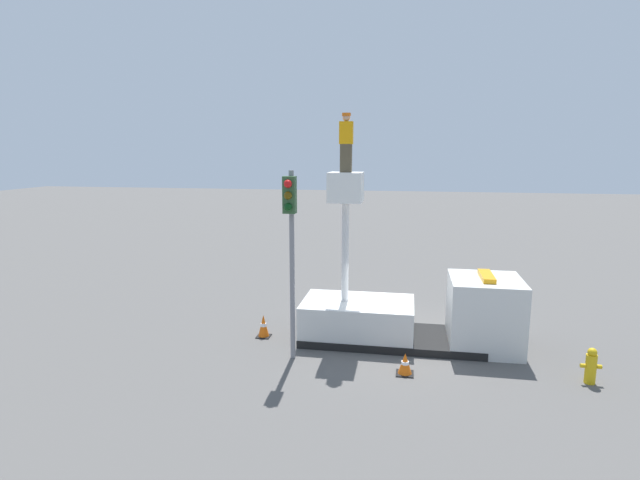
{
  "coord_description": "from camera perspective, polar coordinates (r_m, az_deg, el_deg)",
  "views": [
    {
      "loc": [
        0.43,
        -15.08,
        5.91
      ],
      "look_at": [
        -2.1,
        -0.9,
        3.33
      ],
      "focal_mm": 28.0,
      "sensor_mm": 36.0,
      "label": 1
    }
  ],
  "objects": [
    {
      "name": "ground_plane",
      "position": [
        16.21,
        8.06,
        -11.33
      ],
      "size": [
        120.0,
        120.0,
        0.0
      ],
      "primitive_type": "plane",
      "color": "#565451"
    },
    {
      "name": "traffic_cone_rear",
      "position": [
        16.36,
        -6.47,
        -9.78
      ],
      "size": [
        0.43,
        0.43,
        0.73
      ],
      "color": "black",
      "rests_on": "ground"
    },
    {
      "name": "traffic_light_pole",
      "position": [
        13.68,
        -3.39,
        1.32
      ],
      "size": [
        0.34,
        0.57,
        5.39
      ],
      "color": "gray",
      "rests_on": "ground"
    },
    {
      "name": "worker",
      "position": [
        15.2,
        3.01,
        11.05
      ],
      "size": [
        0.4,
        0.26,
        1.75
      ],
      "color": "brown",
      "rests_on": "bucket_truck"
    },
    {
      "name": "fire_hydrant",
      "position": [
        14.92,
        28.56,
        -12.54
      ],
      "size": [
        0.51,
        0.27,
        0.96
      ],
      "color": "gold",
      "rests_on": "ground"
    },
    {
      "name": "traffic_cone_curbside",
      "position": [
        13.94,
        9.69,
        -13.83
      ],
      "size": [
        0.47,
        0.47,
        0.59
      ],
      "color": "black",
      "rests_on": "ground"
    },
    {
      "name": "bucket_truck",
      "position": [
        15.89,
        10.68,
        -8.27
      ],
      "size": [
        6.65,
        2.29,
        5.27
      ],
      "color": "black",
      "rests_on": "ground"
    }
  ]
}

